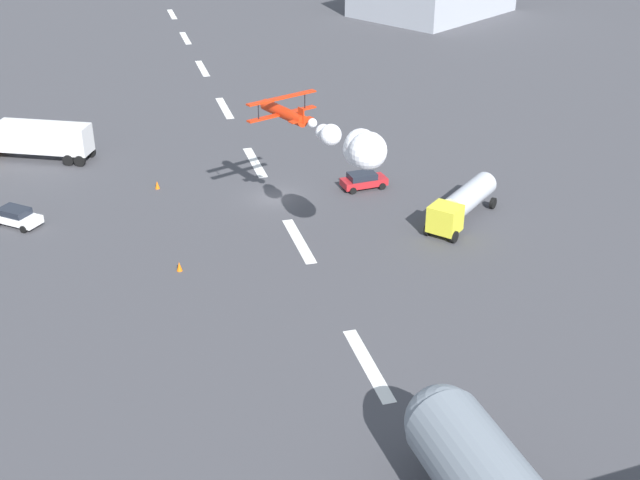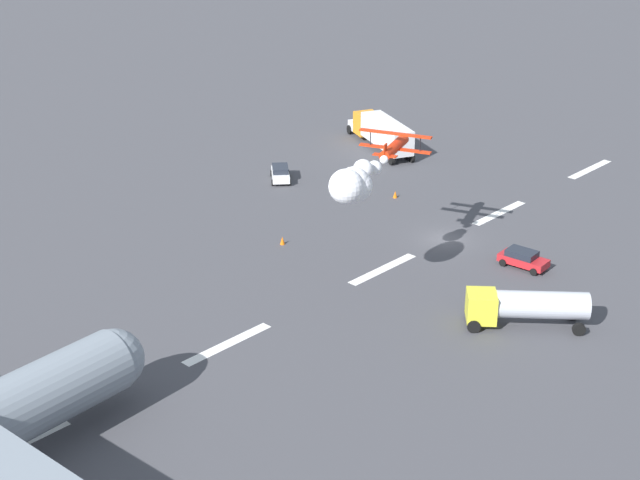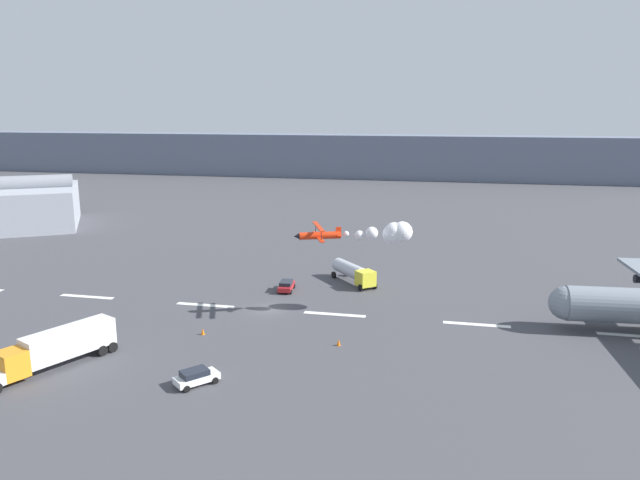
# 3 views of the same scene
# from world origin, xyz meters

# --- Properties ---
(ground_plane) EXTENTS (440.00, 440.00, 0.00)m
(ground_plane) POSITION_xyz_m (0.00, 0.00, 0.00)
(ground_plane) COLOR #424247
(ground_plane) RESTS_ON ground
(runway_stripe_3) EXTENTS (8.00, 0.90, 0.01)m
(runway_stripe_3) POSITION_xyz_m (-26.41, 0.00, 0.01)
(runway_stripe_3) COLOR white
(runway_stripe_3) RESTS_ON ground
(runway_stripe_4) EXTENTS (8.00, 0.90, 0.01)m
(runway_stripe_4) POSITION_xyz_m (-8.80, 0.00, 0.01)
(runway_stripe_4) COLOR white
(runway_stripe_4) RESTS_ON ground
(runway_stripe_5) EXTENTS (8.00, 0.90, 0.01)m
(runway_stripe_5) POSITION_xyz_m (8.80, 0.00, 0.01)
(runway_stripe_5) COLOR white
(runway_stripe_5) RESTS_ON ground
(runway_stripe_6) EXTENTS (8.00, 0.90, 0.01)m
(runway_stripe_6) POSITION_xyz_m (26.41, 0.00, 0.01)
(runway_stripe_6) COLOR white
(runway_stripe_6) RESTS_ON ground
(runway_stripe_7) EXTENTS (8.00, 0.90, 0.01)m
(runway_stripe_7) POSITION_xyz_m (44.01, 0.00, 0.01)
(runway_stripe_7) COLOR white
(runway_stripe_7) RESTS_ON ground
(stunt_biplane_red) EXTENTS (14.33, 7.93, 2.88)m
(stunt_biplane_red) POSITION_xyz_m (14.89, 2.33, 10.43)
(stunt_biplane_red) COLOR red
(semi_truck_orange) EXTENTS (8.27, 13.22, 3.70)m
(semi_truck_orange) POSITION_xyz_m (-15.93, -21.23, 2.11)
(semi_truck_orange) COLOR silver
(semi_truck_orange) RESTS_ON ground
(fuel_tanker_truck) EXTENTS (7.77, 8.47, 2.90)m
(fuel_tanker_truck) POSITION_xyz_m (9.05, 14.20, 1.74)
(fuel_tanker_truck) COLOR yellow
(fuel_tanker_truck) RESTS_ON ground
(followme_car_yellow) EXTENTS (4.10, 4.32, 1.52)m
(followme_car_yellow) POSITION_xyz_m (-0.44, -22.14, 0.81)
(followme_car_yellow) COLOR white
(followme_car_yellow) RESTS_ON ground
(airport_staff_sedan) EXTENTS (2.31, 4.31, 1.52)m
(airport_staff_sedan) POSITION_xyz_m (0.16, 8.38, 0.81)
(airport_staff_sedan) COLOR #B21E23
(airport_staff_sedan) RESTS_ON ground
(traffic_cone_near) EXTENTS (0.44, 0.44, 0.75)m
(traffic_cone_near) POSITION_xyz_m (-4.92, -10.00, 0.38)
(traffic_cone_near) COLOR orange
(traffic_cone_near) RESTS_ON ground
(traffic_cone_far) EXTENTS (0.44, 0.44, 0.75)m
(traffic_cone_far) POSITION_xyz_m (11.11, -9.96, 0.38)
(traffic_cone_far) COLOR orange
(traffic_cone_far) RESTS_ON ground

